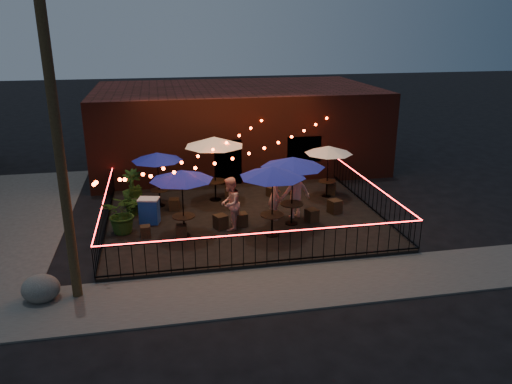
# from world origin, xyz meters

# --- Properties ---
(ground) EXTENTS (110.00, 110.00, 0.00)m
(ground) POSITION_xyz_m (0.00, 0.00, 0.00)
(ground) COLOR black
(ground) RESTS_ON ground
(patio) EXTENTS (10.00, 8.00, 0.15)m
(patio) POSITION_xyz_m (0.00, 2.00, 0.07)
(patio) COLOR black
(patio) RESTS_ON ground
(sidewalk) EXTENTS (18.00, 2.50, 0.05)m
(sidewalk) POSITION_xyz_m (0.00, -3.25, 0.03)
(sidewalk) COLOR #413F3C
(sidewalk) RESTS_ON ground
(brick_building) EXTENTS (14.00, 8.00, 4.00)m
(brick_building) POSITION_xyz_m (1.00, 9.99, 2.00)
(brick_building) COLOR #38160F
(brick_building) RESTS_ON ground
(utility_pole) EXTENTS (0.26, 0.26, 8.00)m
(utility_pole) POSITION_xyz_m (-5.40, -2.60, 4.00)
(utility_pole) COLOR #342515
(utility_pole) RESTS_ON ground
(fence_front) EXTENTS (10.00, 0.04, 1.04)m
(fence_front) POSITION_xyz_m (0.00, -2.00, 0.66)
(fence_front) COLOR black
(fence_front) RESTS_ON patio
(fence_left) EXTENTS (0.04, 8.00, 1.04)m
(fence_left) POSITION_xyz_m (-5.00, 2.00, 0.66)
(fence_left) COLOR black
(fence_left) RESTS_ON patio
(fence_right) EXTENTS (0.04, 8.00, 1.04)m
(fence_right) POSITION_xyz_m (5.00, 2.00, 0.66)
(fence_right) COLOR black
(fence_right) RESTS_ON patio
(festoon_lights) EXTENTS (10.02, 8.72, 1.32)m
(festoon_lights) POSITION_xyz_m (-1.01, 1.70, 2.52)
(festoon_lights) COLOR #FF2E0A
(festoon_lights) RESTS_ON ground
(cafe_table_0) EXTENTS (2.33, 2.33, 2.34)m
(cafe_table_0) POSITION_xyz_m (-2.32, 0.63, 2.29)
(cafe_table_0) COLOR black
(cafe_table_0) RESTS_ON patio
(cafe_table_1) EXTENTS (2.15, 2.15, 2.18)m
(cafe_table_1) POSITION_xyz_m (-3.08, 3.79, 2.14)
(cafe_table_1) COLOR black
(cafe_table_1) RESTS_ON patio
(cafe_table_2) EXTENTS (2.88, 2.88, 2.46)m
(cafe_table_2) POSITION_xyz_m (0.64, 0.08, 2.39)
(cafe_table_2) COLOR black
(cafe_table_2) RESTS_ON patio
(cafe_table_3) EXTENTS (2.85, 2.85, 2.65)m
(cafe_table_3) POSITION_xyz_m (-0.82, 4.06, 2.57)
(cafe_table_3) COLOR black
(cafe_table_3) RESTS_ON patio
(cafe_table_4) EXTENTS (2.72, 2.72, 2.50)m
(cafe_table_4) POSITION_xyz_m (1.56, 0.95, 2.43)
(cafe_table_4) COLOR black
(cafe_table_4) RESTS_ON patio
(cafe_table_5) EXTENTS (2.55, 2.55, 2.17)m
(cafe_table_5) POSITION_xyz_m (3.80, 3.59, 2.13)
(cafe_table_5) COLOR black
(cafe_table_5) RESTS_ON patio
(bistro_chair_0) EXTENTS (0.36, 0.36, 0.40)m
(bistro_chair_0) POSITION_xyz_m (-3.62, 0.79, 0.35)
(bistro_chair_0) COLOR black
(bistro_chair_0) RESTS_ON patio
(bistro_chair_1) EXTENTS (0.40, 0.40, 0.43)m
(bistro_chair_1) POSITION_xyz_m (-2.42, 0.53, 0.37)
(bistro_chair_1) COLOR black
(bistro_chair_1) RESTS_ON patio
(bistro_chair_2) EXTENTS (0.45, 0.45, 0.49)m
(bistro_chair_2) POSITION_xyz_m (-3.94, 3.25, 0.39)
(bistro_chair_2) COLOR black
(bistro_chair_2) RESTS_ON patio
(bistro_chair_3) EXTENTS (0.42, 0.42, 0.45)m
(bistro_chair_3) POSITION_xyz_m (-2.55, 3.21, 0.38)
(bistro_chair_3) COLOR black
(bistro_chair_3) RESTS_ON patio
(bistro_chair_4) EXTENTS (0.55, 0.55, 0.49)m
(bistro_chair_4) POSITION_xyz_m (-1.01, 1.04, 0.40)
(bistro_chair_4) COLOR black
(bistro_chair_4) RESTS_ON patio
(bistro_chair_5) EXTENTS (0.44, 0.44, 0.47)m
(bistro_chair_5) POSITION_xyz_m (-0.25, 1.15, 0.39)
(bistro_chair_5) COLOR black
(bistro_chair_5) RESTS_ON patio
(bistro_chair_6) EXTENTS (0.49, 0.49, 0.51)m
(bistro_chair_6) POSITION_xyz_m (-0.19, 4.30, 0.40)
(bistro_chair_6) COLOR black
(bistro_chair_6) RESTS_ON patio
(bistro_chair_7) EXTENTS (0.44, 0.44, 0.40)m
(bistro_chair_7) POSITION_xyz_m (1.53, 4.06, 0.35)
(bistro_chair_7) COLOR black
(bistro_chair_7) RESTS_ON patio
(bistro_chair_8) EXTENTS (0.51, 0.51, 0.47)m
(bistro_chair_8) POSITION_xyz_m (2.35, 1.01, 0.39)
(bistro_chair_8) COLOR black
(bistro_chair_8) RESTS_ON patio
(bistro_chair_9) EXTENTS (0.55, 0.55, 0.51)m
(bistro_chair_9) POSITION_xyz_m (3.47, 1.70, 0.41)
(bistro_chair_9) COLOR black
(bistro_chair_9) RESTS_ON patio
(bistro_chair_10) EXTENTS (0.45, 0.45, 0.47)m
(bistro_chair_10) POSITION_xyz_m (2.51, 4.23, 0.38)
(bistro_chair_10) COLOR black
(bistro_chair_10) RESTS_ON patio
(bistro_chair_11) EXTENTS (0.55, 0.55, 0.50)m
(bistro_chair_11) POSITION_xyz_m (4.08, 3.85, 0.40)
(bistro_chair_11) COLOR black
(bistro_chair_11) RESTS_ON patio
(patron_a) EXTENTS (0.46, 0.68, 1.83)m
(patron_a) POSITION_xyz_m (1.08, 1.61, 1.07)
(patron_a) COLOR #DFA88E
(patron_a) RESTS_ON patio
(patron_b) EXTENTS (1.03, 1.13, 1.89)m
(patron_b) POSITION_xyz_m (-0.68, 0.92, 1.10)
(patron_b) COLOR tan
(patron_b) RESTS_ON patio
(patron_c) EXTENTS (1.41, 1.01, 1.98)m
(patron_c) POSITION_xyz_m (1.85, 1.60, 1.14)
(patron_c) COLOR tan
(patron_c) RESTS_ON patio
(potted_shrub_a) EXTENTS (1.60, 1.50, 1.43)m
(potted_shrub_a) POSITION_xyz_m (-4.33, 1.29, 0.86)
(potted_shrub_a) COLOR #183812
(potted_shrub_a) RESTS_ON patio
(potted_shrub_b) EXTENTS (0.73, 0.61, 1.25)m
(potted_shrub_b) POSITION_xyz_m (-4.06, 2.94, 0.78)
(potted_shrub_b) COLOR #17360B
(potted_shrub_b) RESTS_ON patio
(potted_shrub_c) EXTENTS (0.94, 0.94, 1.46)m
(potted_shrub_c) POSITION_xyz_m (-4.13, 4.05, 0.88)
(potted_shrub_c) COLOR #0E360E
(potted_shrub_c) RESTS_ON patio
(cooler) EXTENTS (0.83, 0.68, 0.95)m
(cooler) POSITION_xyz_m (-3.47, 2.02, 0.63)
(cooler) COLOR #1A45B0
(cooler) RESTS_ON patio
(boulder) EXTENTS (1.12, 1.02, 0.74)m
(boulder) POSITION_xyz_m (-6.30, -2.64, 0.37)
(boulder) COLOR #4B4B45
(boulder) RESTS_ON ground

